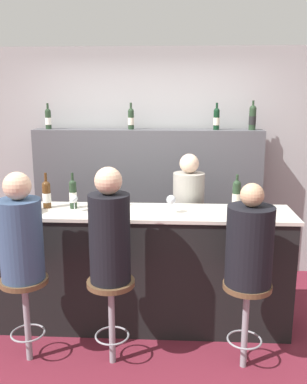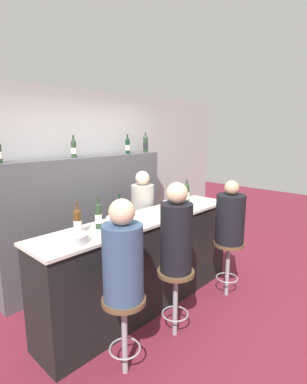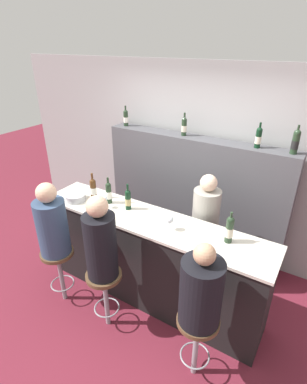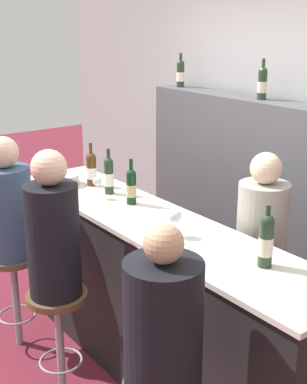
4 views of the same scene
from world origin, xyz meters
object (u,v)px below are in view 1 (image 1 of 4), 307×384
(wine_bottle_backbar_2, at_px, (216,119))
(bar_stool_right, at_px, (246,302))
(metal_bowl, at_px, (25,208))
(wine_bottle_counter_3, at_px, (236,195))
(guest_seated_left, at_px, (21,234))
(bar_stool_left, at_px, (25,297))
(wine_bottle_backbar_0, at_px, (48,118))
(wine_bottle_counter_1, at_px, (73,194))
(wine_bottle_backbar_1, at_px, (131,118))
(guest_seated_right, at_px, (250,243))
(bar_stool_middle, at_px, (111,299))
(bartender, at_px, (188,235))
(wine_glass_0, at_px, (74,200))
(guest_seated_middle, at_px, (110,232))
(wine_glass_1, at_px, (171,200))
(wine_bottle_counter_2, at_px, (104,195))
(wine_bottle_counter_0, at_px, (47,194))
(wine_bottle_backbar_3, at_px, (253,117))

(wine_bottle_backbar_2, height_order, bar_stool_right, wine_bottle_backbar_2)
(metal_bowl, bearing_deg, wine_bottle_counter_3, 5.13)
(wine_bottle_backbar_2, distance_m, metal_bowl, 2.22)
(guest_seated_left, bearing_deg, bar_stool_left, -90.00)
(wine_bottle_counter_3, distance_m, wine_bottle_backbar_0, 2.29)
(wine_bottle_counter_1, relative_size, wine_bottle_backbar_2, 1.12)
(guest_seated_left, bearing_deg, wine_bottle_backbar_1, 68.57)
(guest_seated_right, bearing_deg, bar_stool_left, -180.00)
(wine_bottle_backbar_0, bearing_deg, bar_stool_middle, -61.33)
(wine_bottle_backbar_1, relative_size, metal_bowl, 1.19)
(bar_stool_middle, height_order, bar_stool_right, same)
(wine_bottle_backbar_2, relative_size, bar_stool_middle, 0.41)
(wine_bottle_backbar_0, bearing_deg, guest_seated_left, -81.57)
(wine_bottle_counter_3, bearing_deg, bar_stool_right, -88.45)
(wine_bottle_backbar_0, bearing_deg, wine_bottle_counter_1, -64.37)
(wine_bottle_backbar_1, xyz_separation_m, bar_stool_left, (-0.67, -1.70, -1.28))
(bar_stool_right, height_order, bartender, bartender)
(wine_bottle_counter_1, bearing_deg, wine_bottle_backbar_2, 37.95)
(wine_bottle_backbar_2, distance_m, bar_stool_right, 2.13)
(wine_bottle_counter_1, relative_size, wine_glass_0, 2.15)
(guest_seated_left, relative_size, guest_seated_middle, 0.95)
(wine_glass_0, xyz_separation_m, wine_glass_1, (0.84, 0.00, 0.01))
(guest_seated_middle, bearing_deg, wine_bottle_counter_2, 102.94)
(wine_bottle_counter_2, xyz_separation_m, metal_bowl, (-0.66, -0.16, -0.08))
(wine_bottle_counter_0, bearing_deg, metal_bowl, -130.84)
(wine_bottle_backbar_2, distance_m, guest_seated_right, 1.88)
(bartender, bearing_deg, wine_bottle_backbar_3, 41.99)
(wine_bottle_counter_1, distance_m, wine_bottle_counter_2, 0.28)
(guest_seated_right, bearing_deg, guest_seated_middle, 180.00)
(wine_bottle_backbar_3, bearing_deg, bar_stool_middle, -127.50)
(wine_glass_0, bearing_deg, guest_seated_left, -118.49)
(bar_stool_right, bearing_deg, bar_stool_middle, 180.00)
(wine_bottle_backbar_0, relative_size, wine_bottle_backbar_3, 0.90)
(bar_stool_right, height_order, guest_seated_right, guest_seated_right)
(wine_bottle_counter_0, relative_size, metal_bowl, 1.32)
(wine_bottle_backbar_1, bearing_deg, metal_bowl, -123.32)
(wine_bottle_counter_3, xyz_separation_m, guest_seated_right, (0.02, -0.65, -0.20))
(guest_seated_middle, bearing_deg, wine_bottle_counter_0, 135.68)
(wine_glass_1, relative_size, guest_seated_left, 0.19)
(wine_bottle_backbar_0, distance_m, guest_seated_middle, 2.07)
(metal_bowl, height_order, bar_stool_right, metal_bowl)
(wine_bottle_backbar_2, relative_size, guest_seated_right, 0.37)
(bar_stool_middle, bearing_deg, wine_bottle_counter_0, 135.68)
(bar_stool_left, height_order, bartender, bartender)
(wine_bottle_backbar_3, distance_m, wine_glass_0, 2.15)
(wine_bottle_counter_0, distance_m, wine_bottle_backbar_2, 1.99)
(wine_bottle_backbar_0, xyz_separation_m, guest_seated_middle, (0.93, -1.70, -0.73))
(wine_bottle_backbar_3, distance_m, guest_seated_right, 1.90)
(bar_stool_right, bearing_deg, guest_seated_right, 90.00)
(wine_bottle_backbar_3, bearing_deg, wine_bottle_counter_1, -148.77)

